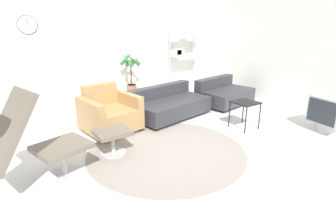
{
  "coord_description": "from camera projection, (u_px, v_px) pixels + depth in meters",
  "views": [
    {
      "loc": [
        -2.03,
        -3.26,
        1.77
      ],
      "look_at": [
        0.22,
        0.03,
        0.55
      ],
      "focal_mm": 28.0,
      "sensor_mm": 36.0,
      "label": 1
    }
  ],
  "objects": [
    {
      "name": "couch_second",
      "position": [
        223.0,
        94.0,
        6.08
      ],
      "size": [
        1.36,
        1.03,
        0.59
      ],
      "rotation": [
        0.0,
        0.0,
        3.31
      ],
      "color": "black",
      "rests_on": "ground_plane"
    },
    {
      "name": "wall_right",
      "position": [
        291.0,
        43.0,
        5.6
      ],
      "size": [
        0.06,
        12.0,
        2.8
      ],
      "color": "silver",
      "rests_on": "ground_plane"
    },
    {
      "name": "round_rug",
      "position": [
        167.0,
        150.0,
        3.85
      ],
      "size": [
        2.3,
        2.3,
        0.01
      ],
      "color": "gray",
      "rests_on": "ground_plane"
    },
    {
      "name": "wall_back",
      "position": [
        85.0,
        41.0,
        6.34
      ],
      "size": [
        12.0,
        0.09,
        2.8
      ],
      "color": "silver",
      "rests_on": "ground_plane"
    },
    {
      "name": "ottoman",
      "position": [
        113.0,
        137.0,
        3.69
      ],
      "size": [
        0.47,
        0.4,
        0.35
      ],
      "color": "#BCBCC1",
      "rests_on": "ground_plane"
    },
    {
      "name": "side_table",
      "position": [
        245.0,
        105.0,
        4.58
      ],
      "size": [
        0.41,
        0.41,
        0.49
      ],
      "color": "black",
      "rests_on": "ground_plane"
    },
    {
      "name": "ground_plane",
      "position": [
        157.0,
        141.0,
        4.18
      ],
      "size": [
        12.0,
        12.0,
        0.0
      ],
      "primitive_type": "plane",
      "color": "silver"
    },
    {
      "name": "potted_plant",
      "position": [
        131.0,
        72.0,
        6.73
      ],
      "size": [
        0.59,
        0.53,
        1.16
      ],
      "color": "brown",
      "rests_on": "ground_plane"
    },
    {
      "name": "armchair_red",
      "position": [
        109.0,
        114.0,
        4.51
      ],
      "size": [
        0.95,
        0.93,
        0.79
      ],
      "rotation": [
        0.0,
        0.0,
        3.28
      ],
      "color": "silver",
      "rests_on": "ground_plane"
    },
    {
      "name": "shelf_unit",
      "position": [
        182.0,
        47.0,
        7.6
      ],
      "size": [
        0.94,
        0.28,
        1.88
      ],
      "color": "#BCBCC1",
      "rests_on": "ground_plane"
    },
    {
      "name": "couch_low",
      "position": [
        169.0,
        105.0,
        5.26
      ],
      "size": [
        1.67,
        1.08,
        0.59
      ],
      "rotation": [
        0.0,
        0.0,
        3.31
      ],
      "color": "black",
      "rests_on": "ground_plane"
    },
    {
      "name": "lounge_chair",
      "position": [
        25.0,
        132.0,
        2.75
      ],
      "size": [
        1.22,
        0.78,
        1.23
      ],
      "rotation": [
        0.0,
        0.0,
        -1.3
      ],
      "color": "#BCBCC1",
      "rests_on": "ground_plane"
    },
    {
      "name": "crt_television",
      "position": [
        331.0,
        113.0,
        4.44
      ],
      "size": [
        0.58,
        0.6,
        0.63
      ],
      "rotation": [
        0.0,
        0.0,
        1.44
      ],
      "color": "#B7B7B7",
      "rests_on": "ground_plane"
    }
  ]
}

